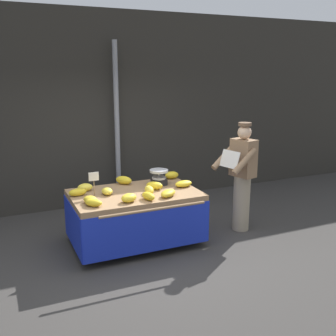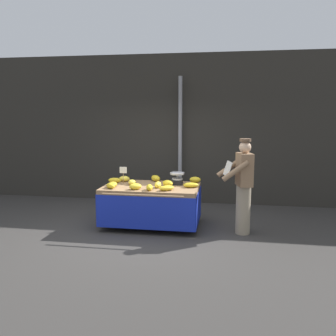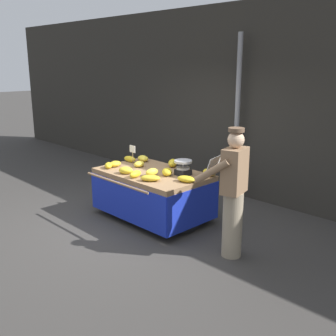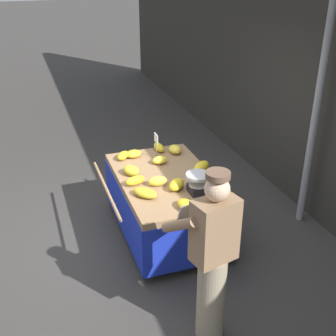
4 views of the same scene
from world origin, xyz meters
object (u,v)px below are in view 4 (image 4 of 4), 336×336
at_px(banana_bunch_2, 175,149).
at_px(banana_bunch_6, 131,170).
at_px(banana_bunch_9, 230,198).
at_px(banana_bunch_12, 123,156).
at_px(banana_bunch_1, 176,185).
at_px(vendor_person, 212,258).
at_px(banana_bunch_0, 135,181).
at_px(banana_bunch_10, 187,206).
at_px(banana_bunch_5, 158,181).
at_px(street_pole, 316,113).
at_px(banana_bunch_8, 145,193).
at_px(banana_bunch_4, 160,160).
at_px(banana_bunch_3, 159,147).
at_px(weighing_scale, 198,183).
at_px(banana_bunch_11, 133,154).
at_px(banana_cart, 166,192).
at_px(price_sign, 156,141).
at_px(banana_bunch_7, 202,167).

distance_m(banana_bunch_2, banana_bunch_6, 0.84).
distance_m(banana_bunch_9, banana_bunch_12, 1.69).
relative_size(banana_bunch_1, vendor_person, 0.15).
relative_size(banana_bunch_0, banana_bunch_10, 0.87).
relative_size(banana_bunch_5, banana_bunch_6, 0.99).
distance_m(street_pole, banana_bunch_8, 2.27).
height_order(banana_bunch_0, banana_bunch_4, banana_bunch_0).
bearing_deg(vendor_person, banana_bunch_4, 174.12).
bearing_deg(banana_bunch_3, weighing_scale, 2.59).
bearing_deg(banana_bunch_8, banana_bunch_9, 62.39).
xyz_separation_m(banana_bunch_5, banana_bunch_11, (-0.85, -0.06, -0.01)).
height_order(banana_cart, banana_bunch_4, banana_bunch_4).
xyz_separation_m(banana_bunch_5, banana_bunch_12, (-0.84, -0.21, -0.01)).
xyz_separation_m(banana_bunch_9, vendor_person, (0.91, -0.63, 0.03)).
bearing_deg(banana_bunch_6, banana_bunch_2, 119.99).
distance_m(price_sign, banana_bunch_6, 0.59).
bearing_deg(banana_bunch_5, banana_bunch_10, 12.33).
height_order(banana_cart, weighing_scale, weighing_scale).
height_order(banana_bunch_2, banana_bunch_4, banana_bunch_2).
distance_m(street_pole, banana_bunch_12, 2.47).
bearing_deg(banana_bunch_7, weighing_scale, -27.67).
relative_size(weighing_scale, banana_bunch_9, 1.25).
distance_m(banana_bunch_8, banana_bunch_12, 1.04).
bearing_deg(banana_bunch_9, banana_bunch_3, -169.17).
distance_m(price_sign, banana_bunch_10, 1.35).
distance_m(banana_bunch_4, vendor_person, 2.10).
relative_size(banana_bunch_0, banana_bunch_5, 1.12).
relative_size(banana_bunch_1, banana_bunch_8, 0.84).
bearing_deg(vendor_person, banana_bunch_7, 159.65).
bearing_deg(vendor_person, street_pole, 125.36).
bearing_deg(banana_bunch_12, banana_bunch_11, 93.39).
distance_m(price_sign, banana_bunch_1, 0.90).
xyz_separation_m(banana_bunch_4, vendor_person, (2.09, -0.22, 0.04)).
bearing_deg(banana_bunch_0, price_sign, 143.35).
bearing_deg(banana_bunch_11, price_sign, 66.15).
bearing_deg(banana_bunch_6, banana_bunch_5, 30.35).
relative_size(banana_bunch_1, banana_bunch_7, 0.91).
bearing_deg(price_sign, banana_bunch_7, 36.36).
bearing_deg(street_pole, banana_bunch_7, -103.48).
relative_size(banana_bunch_0, vendor_person, 0.15).
xyz_separation_m(banana_cart, banana_bunch_6, (-0.21, -0.38, 0.26)).
bearing_deg(vendor_person, banana_bunch_8, -171.38).
xyz_separation_m(banana_bunch_10, banana_bunch_11, (-1.45, -0.19, 0.00)).
bearing_deg(banana_bunch_9, banana_bunch_11, -155.25).
relative_size(banana_bunch_4, banana_bunch_10, 0.71).
height_order(street_pole, banana_bunch_11, street_pole).
xyz_separation_m(street_pole, price_sign, (-0.88, -1.74, -0.46)).
bearing_deg(weighing_scale, banana_bunch_12, -153.05).
xyz_separation_m(banana_cart, banana_bunch_1, (0.31, 0.02, 0.26)).
bearing_deg(banana_cart, banana_bunch_0, -82.66).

